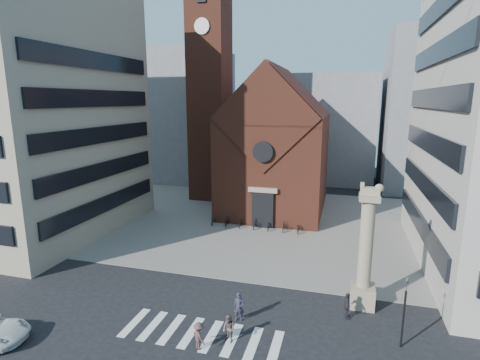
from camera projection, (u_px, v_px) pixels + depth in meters
name	position (u px, v px, depth m)	size (l,w,h in m)	color
ground	(210.00, 307.00, 25.56)	(120.00, 120.00, 0.00)	black
piazza	(266.00, 221.00, 43.44)	(46.00, 30.00, 0.05)	gray
zebra_crossing	(201.00, 334.00, 22.59)	(10.20, 3.20, 0.01)	white
church	(277.00, 147.00, 47.45)	(12.00, 16.65, 18.00)	brown
campanile	(210.00, 86.00, 51.25)	(5.50, 5.50, 31.20)	brown
building_left	(23.00, 108.00, 38.59)	(18.00, 20.00, 26.00)	gray
bg_block_left	(181.00, 116.00, 66.19)	(16.00, 14.00, 22.00)	gray
bg_block_mid	(332.00, 129.00, 64.44)	(14.00, 12.00, 18.00)	gray
bg_block_right	(440.00, 112.00, 56.76)	(16.00, 14.00, 24.00)	gray
lion_column	(365.00, 259.00, 25.01)	(1.63, 1.60, 8.68)	gray
traffic_light	(404.00, 311.00, 20.97)	(0.13, 0.16, 4.30)	black
pedestrian_0	(239.00, 307.00, 23.82)	(0.70, 0.46, 1.91)	#2B2939
pedestrian_1	(229.00, 329.00, 21.73)	(0.81, 0.63, 1.67)	#5E504B
pedestrian_2	(347.00, 306.00, 24.07)	(1.03, 0.43, 1.76)	#27252D
pedestrian_3	(199.00, 336.00, 21.12)	(1.05, 0.60, 1.62)	#513736
scooter_0	(213.00, 221.00, 42.26)	(0.61, 1.74, 0.91)	black
scooter_1	(227.00, 221.00, 41.82)	(0.48, 1.69, 1.01)	black
scooter_2	(241.00, 223.00, 41.41)	(0.61, 1.74, 0.91)	black
scooter_3	(255.00, 224.00, 40.98)	(0.48, 1.69, 1.01)	black
scooter_4	(269.00, 226.00, 40.57)	(0.61, 1.74, 0.91)	black
scooter_5	(284.00, 226.00, 40.14)	(0.48, 1.69, 1.01)	black
scooter_6	(298.00, 228.00, 39.72)	(0.61, 1.74, 0.91)	black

